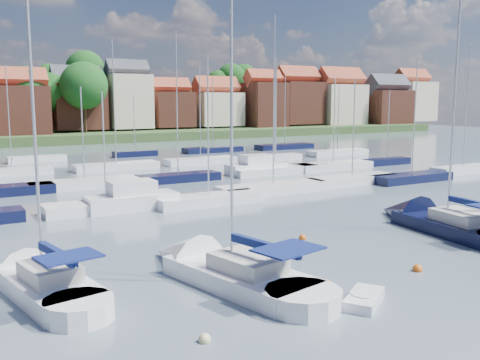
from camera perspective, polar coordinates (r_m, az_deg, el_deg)
ground at (r=62.65m, az=-12.71°, el=0.64°), size 260.00×260.00×0.00m
sailboat_left at (r=25.94m, az=-20.77°, el=-10.08°), size 4.54×10.69×14.15m
sailboat_centre at (r=25.83m, az=-2.34°, el=-9.62°), size 5.68×12.43×16.32m
sailboat_navy at (r=37.76m, az=20.04°, el=-4.29°), size 4.80×12.95×17.46m
tender at (r=23.29m, az=13.09°, el=-12.26°), size 2.80×2.43×0.56m
buoy_b at (r=19.60m, az=-3.79°, el=-16.85°), size 0.44×0.44×0.44m
buoy_c at (r=25.13m, az=9.23°, el=-11.10°), size 0.43×0.43×0.43m
buoy_d at (r=28.25m, az=18.39°, el=-9.20°), size 0.49×0.49×0.49m
buoy_e at (r=32.87m, az=6.69°, el=-6.32°), size 0.45×0.45×0.45m
marina_field at (r=58.66m, az=-9.53°, el=0.62°), size 79.62×41.41×15.93m
far_shore_town at (r=153.41m, az=-22.48°, el=6.49°), size 212.46×90.00×22.27m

